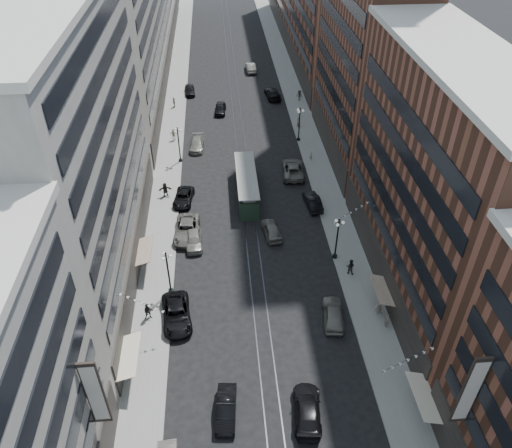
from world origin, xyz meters
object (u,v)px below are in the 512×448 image
object	(u,v)px
pedestrian_2	(148,311)
pedestrian_4	(387,321)
pedestrian_6	(174,135)
car_extra_1	(194,239)
lamppost_se_far	(337,237)
car_13	(220,109)
lamppost_sw_far	(168,271)
car_14	(251,67)
car_4	(333,314)
lamppost_sw_mid	(179,143)
car_11	(293,169)
car_extra_0	(271,230)
car_9	(190,90)
pedestrian_7	(350,267)
streetcar	(247,185)
car_10	(313,201)
car_extra_2	(187,230)
pedestrian_5	(165,189)
car_2	(177,314)
pedestrian_8	(311,155)
car_5	(226,409)
car_12	(272,93)
pedestrian_9	(299,95)
car_7	(183,198)
pedestrian_extra_0	(380,306)
lamppost_se_mid	(299,123)
pedestrian_extra_1	(299,122)
pedestrian_extra_2	(174,102)
car_8	(197,144)
car_6	(307,410)

from	to	relation	value
pedestrian_2	pedestrian_4	distance (m)	23.45
pedestrian_6	car_extra_1	distance (m)	26.12
lamppost_se_far	car_13	distance (m)	41.15
lamppost_sw_far	car_14	size ratio (longest dim) A/B	1.10
lamppost_sw_far	pedestrian_6	bearing A→B (deg)	92.13
car_4	lamppost_sw_mid	bearing A→B (deg)	-55.36
car_11	car_extra_0	distance (m)	14.23
car_extra_1	car_9	bearing A→B (deg)	88.72
lamppost_sw_far	pedestrian_7	size ratio (longest dim) A/B	2.85
streetcar	pedestrian_2	xyz separation A→B (m)	(-11.15, -21.10, -0.40)
car_10	pedestrian_2	bearing A→B (deg)	36.43
car_extra_2	car_13	bearing A→B (deg)	85.64
car_11	pedestrian_5	world-z (taller)	pedestrian_5
car_extra_0	car_2	bearing A→B (deg)	41.50
pedestrian_8	car_5	bearing A→B (deg)	40.92
car_12	pedestrian_9	xyz separation A→B (m)	(4.71, -1.94, 0.27)
pedestrian_4	car_10	bearing A→B (deg)	5.21
streetcar	pedestrian_2	distance (m)	23.87
car_7	pedestrian_7	distance (m)	24.18
pedestrian_8	pedestrian_extra_0	distance (m)	30.53
car_4	car_5	world-z (taller)	car_4
lamppost_se_mid	streetcar	xyz separation A→B (m)	(-9.20, -14.42, -1.58)
lamppost_sw_mid	car_4	size ratio (longest dim) A/B	1.12
pedestrian_extra_1	pedestrian_extra_2	xyz separation A→B (m)	(-20.94, 9.35, -0.02)
pedestrian_7	car_extra_2	size ratio (longest dim) A/B	0.32
car_8	pedestrian_7	size ratio (longest dim) A/B	2.63
lamppost_se_far	car_extra_1	world-z (taller)	lamppost_se_far
car_4	pedestrian_2	world-z (taller)	pedestrian_2
car_9	pedestrian_extra_1	size ratio (longest dim) A/B	2.46
car_8	car_5	bearing A→B (deg)	-82.89
lamppost_sw_mid	pedestrian_extra_1	world-z (taller)	lamppost_sw_mid
car_6	pedestrian_9	distance (m)	62.80
car_8	pedestrian_extra_1	xyz separation A→B (m)	(16.75, 5.62, 0.32)
lamppost_sw_mid	car_extra_1	xyz separation A→B (m)	(2.31, -19.26, -2.30)
car_extra_0	car_5	bearing A→B (deg)	67.00
pedestrian_5	car_6	bearing A→B (deg)	-76.54
pedestrian_7	car_14	bearing A→B (deg)	-60.74
car_6	car_13	bearing A→B (deg)	-77.74
car_5	car_extra_0	bearing A→B (deg)	79.68
lamppost_sw_far	car_5	size ratio (longest dim) A/B	1.19
car_5	car_7	bearing A→B (deg)	103.01
car_2	car_9	size ratio (longest dim) A/B	1.34
car_12	car_10	bearing A→B (deg)	86.42
car_11	pedestrian_extra_0	xyz separation A→B (m)	(4.98, -26.92, 0.14)
car_extra_1	pedestrian_extra_2	world-z (taller)	pedestrian_extra_2
lamppost_sw_mid	car_12	distance (m)	27.27
pedestrian_6	car_extra_1	bearing A→B (deg)	101.58
car_11	car_extra_0	world-z (taller)	car_11
streetcar	car_2	xyz separation A→B (m)	(-8.40, -21.43, -0.68)
car_extra_1	lamppost_sw_mid	bearing A→B (deg)	93.60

